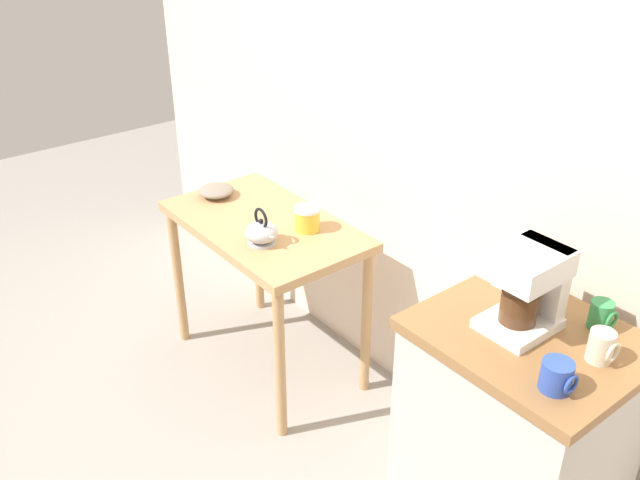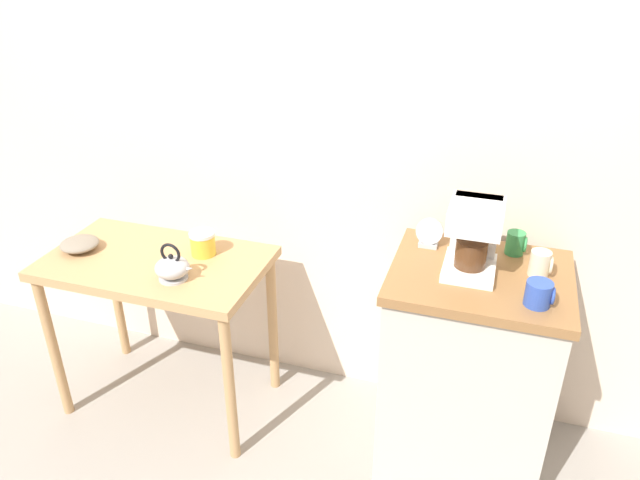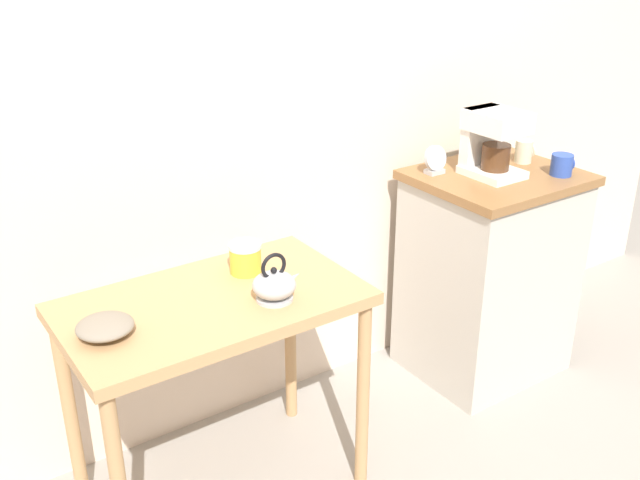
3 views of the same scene
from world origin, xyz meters
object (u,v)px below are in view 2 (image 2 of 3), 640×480
at_px(coffee_maker, 474,234).
at_px(mug_blue, 539,294).
at_px(teakettle, 173,268).
at_px(table_clock, 429,234).
at_px(mug_small_cream, 540,264).
at_px(bowl_stoneware, 80,244).
at_px(canister_enamel, 203,243).
at_px(mug_tall_green, 516,243).

height_order(coffee_maker, mug_blue, coffee_maker).
bearing_deg(teakettle, table_clock, 18.87).
xyz_separation_m(mug_small_cream, mug_blue, (-0.00, -0.20, -0.00)).
bearing_deg(mug_small_cream, teakettle, -170.59).
height_order(bowl_stoneware, canister_enamel, canister_enamel).
bearing_deg(teakettle, canister_enamel, 85.23).
height_order(mug_small_cream, table_clock, table_clock).
height_order(coffee_maker, mug_tall_green, coffee_maker).
distance_m(canister_enamel, mug_tall_green, 1.25).
bearing_deg(canister_enamel, coffee_maker, -1.17).
bearing_deg(mug_small_cream, mug_blue, -91.25).
bearing_deg(coffee_maker, mug_tall_green, 47.95).
height_order(canister_enamel, coffee_maker, coffee_maker).
xyz_separation_m(coffee_maker, mug_small_cream, (0.24, 0.03, -0.09)).
bearing_deg(bowl_stoneware, coffee_maker, 3.83).
height_order(canister_enamel, mug_small_cream, mug_small_cream).
xyz_separation_m(teakettle, mug_small_cream, (1.34, 0.22, 0.13)).
xyz_separation_m(bowl_stoneware, canister_enamel, (0.52, 0.13, 0.02)).
relative_size(bowl_stoneware, table_clock, 1.41).
relative_size(mug_blue, table_clock, 0.80).
bearing_deg(mug_blue, canister_enamel, 171.78).
xyz_separation_m(mug_tall_green, mug_small_cream, (0.09, -0.14, 0.00)).
bearing_deg(coffee_maker, mug_blue, -35.91).
relative_size(coffee_maker, mug_tall_green, 2.96).
relative_size(bowl_stoneware, teakettle, 0.98).
distance_m(teakettle, coffee_maker, 1.14).
distance_m(coffee_maker, mug_tall_green, 0.25).
relative_size(canister_enamel, mug_blue, 1.17).
bearing_deg(bowl_stoneware, table_clock, 9.27).
xyz_separation_m(canister_enamel, mug_blue, (1.32, -0.19, 0.13)).
xyz_separation_m(canister_enamel, mug_tall_green, (1.24, 0.14, 0.13)).
bearing_deg(canister_enamel, bowl_stoneware, -165.96).
distance_m(teakettle, mug_small_cream, 1.37).
distance_m(mug_small_cream, table_clock, 0.42).
bearing_deg(mug_small_cream, canister_enamel, -179.70).
height_order(teakettle, table_clock, table_clock).
xyz_separation_m(teakettle, canister_enamel, (0.02, 0.22, 0.00)).
bearing_deg(canister_enamel, teakettle, -94.77).
bearing_deg(table_clock, mug_tall_green, 7.15).
distance_m(teakettle, mug_blue, 1.34).
bearing_deg(bowl_stoneware, teakettle, -9.75).
relative_size(mug_small_cream, table_clock, 0.81).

